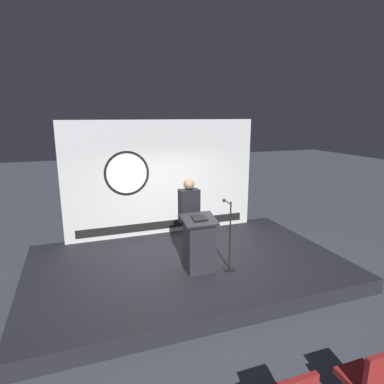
% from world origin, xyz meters
% --- Properties ---
extents(ground_plane, '(40.00, 40.00, 0.00)m').
position_xyz_m(ground_plane, '(0.00, 0.00, 0.00)').
color(ground_plane, '#383D47').
extents(stage_platform, '(6.40, 4.00, 0.30)m').
position_xyz_m(stage_platform, '(0.00, 0.00, 0.15)').
color(stage_platform, black).
rests_on(stage_platform, ground).
extents(banner_display, '(4.86, 0.12, 2.88)m').
position_xyz_m(banner_display, '(-0.02, 1.85, 1.73)').
color(banner_display, silver).
rests_on(banner_display, stage_platform).
extents(podium, '(0.64, 0.50, 1.13)m').
position_xyz_m(podium, '(0.07, -0.50, 0.85)').
color(podium, '#26262B').
rests_on(podium, stage_platform).
extents(speaker_person, '(0.40, 0.26, 1.76)m').
position_xyz_m(speaker_person, '(0.04, -0.02, 1.20)').
color(speaker_person, black).
rests_on(speaker_person, stage_platform).
extents(microphone_stand, '(0.24, 0.46, 1.39)m').
position_xyz_m(microphone_stand, '(0.66, -0.61, 0.78)').
color(microphone_stand, black).
rests_on(microphone_stand, stage_platform).
extents(audience_chair_right, '(0.44, 0.45, 0.89)m').
position_xyz_m(audience_chair_right, '(0.78, -3.84, 0.49)').
color(audience_chair_right, black).
rests_on(audience_chair_right, ground).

